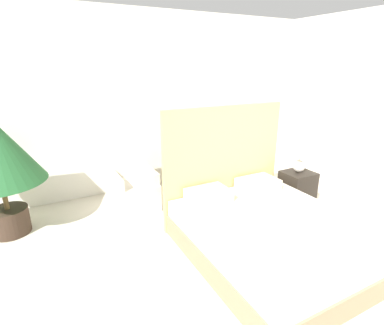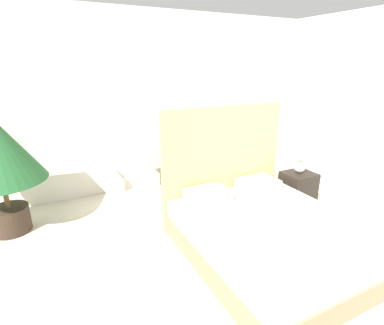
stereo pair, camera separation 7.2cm
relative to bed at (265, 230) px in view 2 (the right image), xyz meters
name	(u,v)px [view 2 (the right image)]	position (x,y,z in m)	size (l,w,h in m)	color
wall_back	(157,103)	(-0.32, 2.54, 1.16)	(10.00, 0.06, 2.90)	silver
bed	(265,230)	(0.00, 0.00, 0.00)	(1.77, 2.06, 1.58)	#8C7A5B
armchair_near_window_left	(133,190)	(-1.02, 1.83, -0.03)	(0.64, 0.71, 0.85)	silver
armchair_near_window_right	(195,178)	(0.04, 1.83, -0.03)	(0.69, 0.76, 0.85)	silver
nightstand	(297,190)	(1.17, 0.67, -0.01)	(0.45, 0.39, 0.56)	black
table_lamp	(302,149)	(1.19, 0.70, 0.62)	(0.34, 0.34, 0.53)	white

